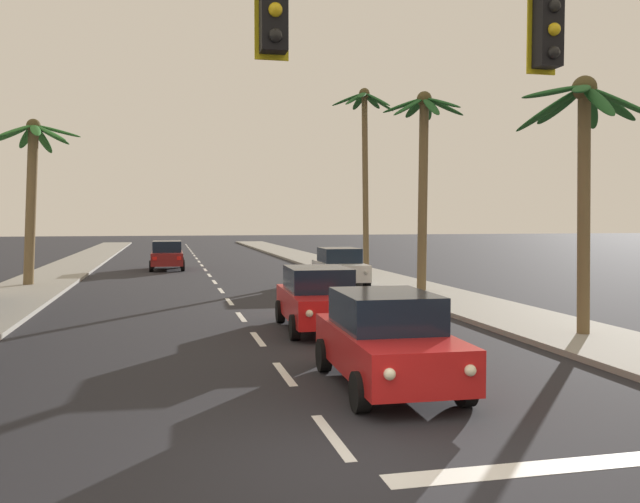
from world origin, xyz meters
name	(u,v)px	position (x,y,z in m)	size (l,w,h in m)	color
ground_plane	(354,465)	(0.00, 0.00, 0.00)	(220.00, 220.00, 0.00)	#232328
sidewalk_right	(400,285)	(7.80, 20.00, 0.07)	(3.20, 110.00, 0.14)	gray
sidewalk_left	(18,294)	(-7.80, 20.00, 0.07)	(3.20, 110.00, 0.14)	gray
lane_markings	(229,288)	(0.41, 20.97, 0.00)	(4.28, 89.82, 0.01)	silver
traffic_signal_mast	(557,75)	(2.93, 0.41, 4.92)	(11.16, 0.41, 6.98)	#2D2D33
sedan_lead_at_stop_bar	(387,339)	(1.61, 3.54, 0.85)	(2.06, 4.49, 1.68)	red
sedan_third_in_queue	(318,298)	(1.79, 9.79, 0.85)	(2.09, 4.50, 1.68)	red
sedan_oncoming_far	(167,255)	(-2.15, 32.29, 0.85)	(1.97, 4.46, 1.68)	maroon
sedan_parked_nearest_kerb	(340,267)	(5.31, 21.02, 0.85)	(2.07, 4.50, 1.68)	silver
palm_left_third	(32,171)	(-7.77, 23.27, 5.05)	(3.78, 3.59, 7.27)	brown
palm_right_second	(583,139)	(7.80, 6.94, 4.93)	(3.75, 3.57, 6.48)	brown
palm_right_third	(424,154)	(7.75, 17.27, 5.52)	(3.31, 3.21, 7.99)	brown
palm_right_farthest	(365,142)	(8.45, 27.60, 7.16)	(3.45, 3.55, 10.08)	brown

